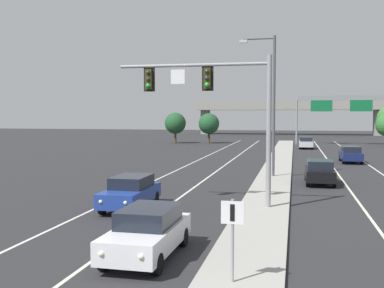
{
  "coord_description": "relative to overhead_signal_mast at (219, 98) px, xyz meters",
  "views": [
    {
      "loc": [
        1.39,
        -7.73,
        4.54
      ],
      "look_at": [
        -3.2,
        13.09,
        3.2
      ],
      "focal_mm": 43.56,
      "sensor_mm": 36.0,
      "label": 1
    }
  ],
  "objects": [
    {
      "name": "tree_far_left_c",
      "position": [
        -15.0,
        49.62,
        -2.15
      ],
      "size": [
        3.39,
        3.39,
        4.9
      ],
      "color": "#4C3823",
      "rests_on": "ground"
    },
    {
      "name": "car_receding_silver",
      "position": [
        5.11,
        41.88,
        -4.52
      ],
      "size": [
        1.86,
        4.49,
        1.58
      ],
      "color": "#B7B7BC",
      "rests_on": "ground"
    },
    {
      "name": "edge_stripe_left",
      "position": [
        -5.81,
        10.46,
        -5.34
      ],
      "size": [
        0.14,
        100.0,
        0.01
      ],
      "primitive_type": "cube",
      "color": "silver",
      "rests_on": "ground"
    },
    {
      "name": "tree_far_left_a",
      "position": [
        -9.73,
        50.61,
        -2.22
      ],
      "size": [
        3.31,
        3.31,
        4.8
      ],
      "color": "#4C3823",
      "rests_on": "ground"
    },
    {
      "name": "street_lamp_median",
      "position": [
        1.9,
        11.49,
        0.45
      ],
      "size": [
        2.58,
        0.28,
        10.0
      ],
      "color": "#4C4C51",
      "rests_on": "median_island"
    },
    {
      "name": "car_receding_black",
      "position": [
        5.24,
        9.21,
        -4.52
      ],
      "size": [
        1.84,
        4.48,
        1.58
      ],
      "color": "black",
      "rests_on": "ground"
    },
    {
      "name": "car_receding_navy",
      "position": [
        8.83,
        23.89,
        -4.52
      ],
      "size": [
        1.83,
        4.47,
        1.58
      ],
      "color": "#141E4C",
      "rests_on": "ground"
    },
    {
      "name": "lane_stripe_oncoming_center",
      "position": [
        -2.51,
        10.46,
        -5.34
      ],
      "size": [
        0.14,
        100.0,
        0.01
      ],
      "primitive_type": "cube",
      "color": "silver",
      "rests_on": "ground"
    },
    {
      "name": "overhead_signal_mast",
      "position": [
        0.0,
        0.0,
        0.0
      ],
      "size": [
        7.51,
        0.44,
        7.2
      ],
      "color": "gray",
      "rests_on": "median_island"
    },
    {
      "name": "car_oncoming_white",
      "position": [
        -0.94,
        -8.29,
        -4.52
      ],
      "size": [
        1.87,
        4.49,
        1.58
      ],
      "color": "silver",
      "rests_on": "ground"
    },
    {
      "name": "lane_stripe_receding_center",
      "position": [
        6.89,
        10.46,
        -5.34
      ],
      "size": [
        0.14,
        100.0,
        0.01
      ],
      "primitive_type": "cube",
      "color": "silver",
      "rests_on": "ground"
    },
    {
      "name": "median_sign_post",
      "position": [
        2.04,
        -10.35,
        -3.76
      ],
      "size": [
        0.6,
        0.1,
        2.2
      ],
      "color": "gray",
      "rests_on": "median_island"
    },
    {
      "name": "car_oncoming_blue",
      "position": [
        -4.12,
        -1.11,
        -4.52
      ],
      "size": [
        1.82,
        4.47,
        1.58
      ],
      "color": "navy",
      "rests_on": "ground"
    },
    {
      "name": "highway_sign_gantry",
      "position": [
        10.39,
        51.24,
        0.82
      ],
      "size": [
        13.28,
        0.42,
        7.5
      ],
      "color": "gray",
      "rests_on": "ground"
    },
    {
      "name": "median_island",
      "position": [
        2.19,
        3.46,
        -5.27
      ],
      "size": [
        2.4,
        110.0,
        0.15
      ],
      "primitive_type": "cube",
      "color": "#9E9B93",
      "rests_on": "ground"
    },
    {
      "name": "overpass_bridge",
      "position": [
        2.19,
        85.54,
        0.44
      ],
      "size": [
        42.4,
        6.4,
        7.65
      ],
      "color": "gray",
      "rests_on": "ground"
    }
  ]
}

